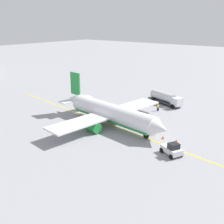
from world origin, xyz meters
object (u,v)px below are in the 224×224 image
object	(u,v)px
safety_cone_nose	(176,141)
safety_cone_wingtip	(163,137)
pushback_tug	(172,149)
fuel_tanker	(165,98)
airplane	(110,113)
refueling_worker	(158,107)

from	to	relation	value
safety_cone_nose	safety_cone_wingtip	world-z (taller)	safety_cone_nose
safety_cone_nose	safety_cone_wingtip	bearing A→B (deg)	176.75
pushback_tug	fuel_tanker	bearing A→B (deg)	120.46
safety_cone_wingtip	fuel_tanker	bearing A→B (deg)	117.52
airplane	pushback_tug	world-z (taller)	airplane
airplane	fuel_tanker	world-z (taller)	airplane
pushback_tug	safety_cone_nose	bearing A→B (deg)	107.27
pushback_tug	refueling_worker	world-z (taller)	pushback_tug
pushback_tug	safety_cone_wingtip	bearing A→B (deg)	130.92
safety_cone_nose	refueling_worker	bearing A→B (deg)	130.00
fuel_tanker	refueling_worker	bearing A→B (deg)	-77.71
safety_cone_wingtip	airplane	bearing A→B (deg)	-177.02
fuel_tanker	refueling_worker	size ratio (longest dim) A/B	6.37
pushback_tug	safety_cone_wingtip	size ratio (longest dim) A/B	7.28
safety_cone_nose	pushback_tug	bearing A→B (deg)	-72.73
refueling_worker	safety_cone_wingtip	world-z (taller)	refueling_worker
fuel_tanker	safety_cone_nose	xyz separation A→B (m)	(13.35, -20.47, -1.39)
pushback_tug	safety_cone_nose	xyz separation A→B (m)	(-1.48, 4.75, -0.67)
airplane	safety_cone_nose	size ratio (longest dim) A/B	42.54
airplane	fuel_tanker	bearing A→B (deg)	85.60
pushback_tug	safety_cone_nose	size ratio (longest dim) A/B	6.05
refueling_worker	safety_cone_nose	world-z (taller)	refueling_worker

